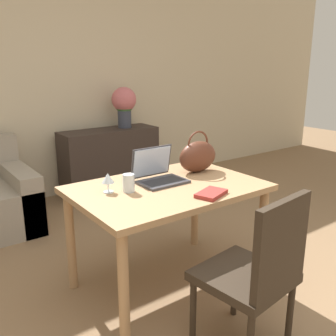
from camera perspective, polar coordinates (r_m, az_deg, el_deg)
wall_back at (r=4.40m, az=-19.65°, el=12.66°), size 10.00×0.06×2.70m
dining_table at (r=2.49m, az=-0.07°, el=-4.71°), size 1.22×0.84×0.73m
chair at (r=2.01m, az=13.43°, el=-14.80°), size 0.49×0.49×0.91m
sideboard at (r=4.52m, az=-8.82°, el=1.01°), size 1.15×0.40×0.77m
laptop at (r=2.55m, az=-1.62°, el=-0.65°), size 0.32×0.27×0.23m
drinking_glass at (r=2.34m, az=-6.02°, el=-2.29°), size 0.07×0.07×0.11m
wine_glass at (r=2.34m, az=-9.15°, el=-1.66°), size 0.08×0.08×0.12m
handbag at (r=2.76m, az=4.56°, el=1.82°), size 0.32×0.16×0.31m
flower_vase at (r=4.51m, az=-6.71°, el=9.75°), size 0.29×0.29×0.48m
book at (r=2.29m, az=6.60°, el=-3.89°), size 0.24×0.19×0.02m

